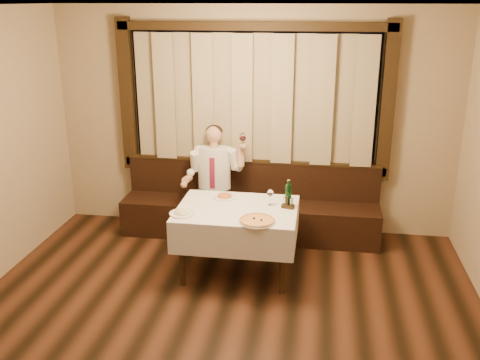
# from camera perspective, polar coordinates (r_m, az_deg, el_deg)

# --- Properties ---
(room) EXTENTS (5.01, 6.01, 2.81)m
(room) POSITION_cam_1_polar(r_m,az_deg,el_deg) (4.74, -1.72, 2.14)
(room) COLOR black
(room) RESTS_ON ground
(banquette) EXTENTS (3.20, 0.61, 0.94)m
(banquette) POSITION_cam_1_polar(r_m,az_deg,el_deg) (6.76, 1.06, -3.31)
(banquette) COLOR black
(banquette) RESTS_ON ground
(dining_table) EXTENTS (1.27, 0.97, 0.76)m
(dining_table) POSITION_cam_1_polar(r_m,az_deg,el_deg) (5.70, -0.31, -3.97)
(dining_table) COLOR black
(dining_table) RESTS_ON ground
(pizza) EXTENTS (0.37, 0.37, 0.04)m
(pizza) POSITION_cam_1_polar(r_m,az_deg,el_deg) (5.30, 1.83, -4.35)
(pizza) COLOR white
(pizza) RESTS_ON dining_table
(pasta_red) EXTENTS (0.26, 0.26, 0.09)m
(pasta_red) POSITION_cam_1_polar(r_m,az_deg,el_deg) (5.93, -1.66, -1.57)
(pasta_red) COLOR white
(pasta_red) RESTS_ON dining_table
(pasta_cream) EXTENTS (0.27, 0.27, 0.09)m
(pasta_cream) POSITION_cam_1_polar(r_m,az_deg,el_deg) (5.51, -6.20, -3.29)
(pasta_cream) COLOR white
(pasta_cream) RESTS_ON dining_table
(green_bottle) EXTENTS (0.07, 0.07, 0.31)m
(green_bottle) POSITION_cam_1_polar(r_m,az_deg,el_deg) (5.64, 5.16, -1.69)
(green_bottle) COLOR #114F19
(green_bottle) RESTS_ON dining_table
(table_wine_glass) EXTENTS (0.07, 0.07, 0.18)m
(table_wine_glass) POSITION_cam_1_polar(r_m,az_deg,el_deg) (5.69, 3.25, -1.47)
(table_wine_glass) COLOR white
(table_wine_glass) RESTS_ON dining_table
(cruet_caddy) EXTENTS (0.14, 0.10, 0.14)m
(cruet_caddy) POSITION_cam_1_polar(r_m,az_deg,el_deg) (5.66, 5.12, -2.54)
(cruet_caddy) COLOR black
(cruet_caddy) RESTS_ON dining_table
(seated_man) EXTENTS (0.77, 0.57, 1.40)m
(seated_man) POSITION_cam_1_polar(r_m,az_deg,el_deg) (6.58, -2.83, 0.70)
(seated_man) COLOR black
(seated_man) RESTS_ON ground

